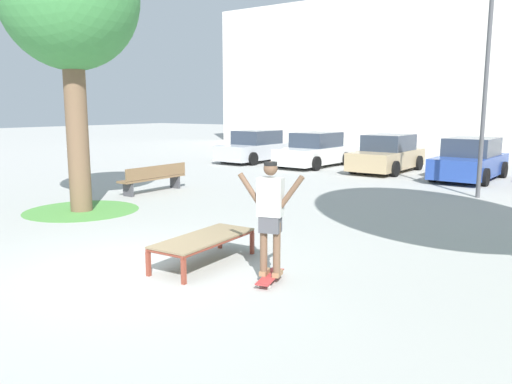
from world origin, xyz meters
TOP-DOWN VIEW (x-y plane):
  - ground_plane at (0.00, 0.00)m, footprint 120.00×120.00m
  - building_facade at (-2.17, 29.28)m, footprint 35.28×4.00m
  - skate_box at (0.61, 1.00)m, footprint 0.84×1.93m
  - skateboard at (1.98, 0.89)m, footprint 0.40×0.82m
  - skater at (1.98, 0.89)m, footprint 0.98×0.37m
  - tree_near_left at (-4.81, 2.62)m, footprint 3.25×3.25m
  - grass_patch_near_left at (-4.81, 2.62)m, footprint 2.81×2.81m
  - car_silver at (-7.96, 14.81)m, footprint 2.07×4.27m
  - car_white at (-4.67, 14.68)m, footprint 2.08×4.28m
  - car_tan at (-1.39, 14.71)m, footprint 2.03×4.26m
  - car_blue at (1.90, 14.13)m, footprint 2.09×4.29m
  - park_bench at (-5.37, 5.65)m, footprint 0.47×2.41m
  - light_post at (2.96, 10.32)m, footprint 0.36×0.36m

SIDE VIEW (x-z plane):
  - ground_plane at x=0.00m, z-range 0.00..0.00m
  - grass_patch_near_left at x=-4.81m, z-range 0.00..0.01m
  - skateboard at x=1.98m, z-range 0.03..0.12m
  - skate_box at x=0.61m, z-range 0.18..0.64m
  - park_bench at x=-5.37m, z-range 0.03..0.86m
  - car_silver at x=-7.96m, z-range -0.06..1.44m
  - car_white at x=-4.67m, z-range -0.06..1.44m
  - car_tan at x=-1.39m, z-range -0.06..1.44m
  - car_blue at x=1.90m, z-range -0.06..1.44m
  - skater at x=1.98m, z-range 0.22..1.92m
  - light_post at x=2.96m, z-range 0.91..6.74m
  - building_facade at x=-2.17m, z-range 0.00..10.02m
  - tree_near_left at x=-4.81m, z-range 1.62..8.47m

